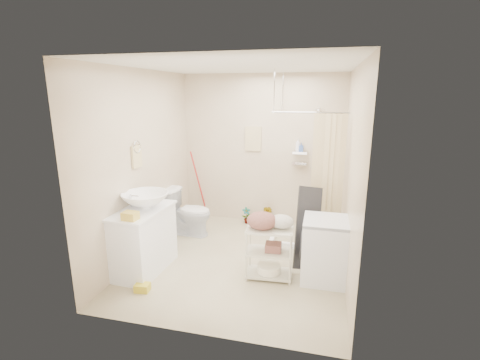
% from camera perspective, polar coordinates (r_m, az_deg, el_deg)
% --- Properties ---
extents(floor, '(3.20, 3.20, 0.00)m').
position_cam_1_polar(floor, '(5.01, -0.01, -12.95)').
color(floor, '#B7AD89').
rests_on(floor, ground).
extents(ceiling, '(2.80, 3.20, 0.04)m').
position_cam_1_polar(ceiling, '(4.47, -0.01, 18.21)').
color(ceiling, silver).
rests_on(ceiling, ground).
extents(wall_back, '(2.80, 0.04, 2.60)m').
position_cam_1_polar(wall_back, '(6.11, 3.58, 4.88)').
color(wall_back, beige).
rests_on(wall_back, ground).
extents(wall_front, '(2.80, 0.04, 2.60)m').
position_cam_1_polar(wall_front, '(3.09, -7.10, -4.55)').
color(wall_front, beige).
rests_on(wall_front, ground).
extents(wall_left, '(0.04, 3.20, 2.60)m').
position_cam_1_polar(wall_left, '(5.08, -15.55, 2.47)').
color(wall_left, beige).
rests_on(wall_left, ground).
extents(wall_right, '(0.04, 3.20, 2.60)m').
position_cam_1_polar(wall_right, '(4.46, 17.76, 0.71)').
color(wall_right, beige).
rests_on(wall_right, ground).
extents(vanity, '(0.58, 0.98, 0.84)m').
position_cam_1_polar(vanity, '(4.76, -15.58, -9.45)').
color(vanity, white).
rests_on(vanity, ground).
extents(sink, '(0.61, 0.61, 0.21)m').
position_cam_1_polar(sink, '(4.61, -15.27, -3.24)').
color(sink, white).
rests_on(sink, vanity).
extents(counter_basket, '(0.18, 0.15, 0.10)m').
position_cam_1_polar(counter_basket, '(4.26, -17.57, -5.64)').
color(counter_basket, gold).
rests_on(counter_basket, vanity).
extents(floor_basket, '(0.26, 0.21, 0.13)m').
position_cam_1_polar(floor_basket, '(4.44, -15.75, -16.40)').
color(floor_basket, gold).
rests_on(floor_basket, ground).
extents(toilet, '(0.78, 0.48, 0.77)m').
position_cam_1_polar(toilet, '(5.78, -8.43, -5.19)').
color(toilet, silver).
rests_on(toilet, ground).
extents(mop, '(0.13, 0.13, 1.25)m').
position_cam_1_polar(mop, '(6.49, -7.05, -0.71)').
color(mop, red).
rests_on(mop, ground).
extents(potted_plant_a, '(0.19, 0.17, 0.30)m').
position_cam_1_polar(potted_plant_a, '(6.24, 1.05, -5.83)').
color(potted_plant_a, '#9B4220').
rests_on(potted_plant_a, ground).
extents(potted_plant_b, '(0.24, 0.22, 0.34)m').
position_cam_1_polar(potted_plant_b, '(6.22, 4.44, -5.71)').
color(potted_plant_b, brown).
rests_on(potted_plant_b, ground).
extents(hanging_towel, '(0.28, 0.03, 0.42)m').
position_cam_1_polar(hanging_towel, '(6.08, 2.17, 6.77)').
color(hanging_towel, '#C9BD91').
rests_on(hanging_towel, wall_back).
extents(towel_ring, '(0.04, 0.22, 0.34)m').
position_cam_1_polar(towel_ring, '(4.87, -16.62, 3.94)').
color(towel_ring, '#D7C183').
rests_on(towel_ring, wall_left).
extents(tp_holder, '(0.08, 0.12, 0.14)m').
position_cam_1_polar(tp_holder, '(5.25, -14.49, -3.65)').
color(tp_holder, silver).
rests_on(tp_holder, wall_left).
extents(shower, '(1.10, 1.10, 2.10)m').
position_cam_1_polar(shower, '(5.53, 11.22, 0.99)').
color(shower, white).
rests_on(shower, ground).
extents(shampoo_bottle_a, '(0.08, 0.09, 0.21)m').
position_cam_1_polar(shampoo_bottle_a, '(5.94, 9.50, 5.68)').
color(shampoo_bottle_a, white).
rests_on(shampoo_bottle_a, shower).
extents(shampoo_bottle_b, '(0.07, 0.07, 0.15)m').
position_cam_1_polar(shampoo_bottle_b, '(5.91, 10.02, 5.32)').
color(shampoo_bottle_b, '#38579F').
rests_on(shampoo_bottle_b, shower).
extents(washing_machine, '(0.54, 0.56, 0.79)m').
position_cam_1_polar(washing_machine, '(4.51, 13.72, -11.03)').
color(washing_machine, silver).
rests_on(washing_machine, ground).
extents(laundry_rack, '(0.59, 0.37, 0.79)m').
position_cam_1_polar(laundry_rack, '(4.44, 4.83, -11.10)').
color(laundry_rack, beige).
rests_on(laundry_rack, ground).
extents(ironing_board, '(0.33, 0.20, 1.13)m').
position_cam_1_polar(ironing_board, '(4.68, 11.06, -7.69)').
color(ironing_board, black).
rests_on(ironing_board, ground).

